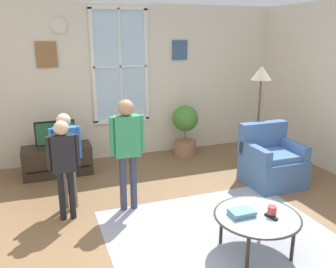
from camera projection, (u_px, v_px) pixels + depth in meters
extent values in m
cube|color=brown|center=(200.00, 244.00, 3.72)|extent=(6.23, 6.69, 0.02)
cube|color=beige|center=(126.00, 82.00, 6.17)|extent=(5.63, 0.12, 2.64)
cube|color=silver|center=(120.00, 66.00, 5.99)|extent=(0.92, 0.02, 1.89)
cube|color=white|center=(118.00, 8.00, 5.72)|extent=(0.98, 0.04, 0.06)
cube|color=white|center=(122.00, 121.00, 6.23)|extent=(0.98, 0.04, 0.06)
cube|color=white|center=(93.00, 67.00, 5.82)|extent=(0.06, 0.04, 1.89)
cube|color=white|center=(146.00, 66.00, 6.13)|extent=(0.06, 0.04, 1.89)
cube|color=white|center=(120.00, 67.00, 5.97)|extent=(0.03, 0.04, 1.89)
cube|color=white|center=(120.00, 67.00, 5.97)|extent=(0.92, 0.04, 0.03)
cube|color=olive|center=(46.00, 55.00, 5.53)|extent=(0.32, 0.03, 0.40)
cube|color=#38567A|center=(180.00, 50.00, 6.27)|extent=(0.28, 0.03, 0.34)
cylinder|color=silver|center=(58.00, 25.00, 5.47)|extent=(0.24, 0.04, 0.24)
cube|color=#999EAD|center=(225.00, 240.00, 3.75)|extent=(2.42, 2.23, 0.01)
cube|color=#2D2319|center=(58.00, 160.00, 5.49)|extent=(1.03, 0.44, 0.46)
cube|color=black|center=(59.00, 170.00, 5.31)|extent=(0.93, 0.02, 0.02)
cylinder|color=#4C4C4C|center=(56.00, 145.00, 5.42)|extent=(0.08, 0.08, 0.05)
cube|color=black|center=(55.00, 133.00, 5.37)|extent=(0.59, 0.05, 0.38)
cube|color=#1E4C33|center=(55.00, 133.00, 5.35)|extent=(0.55, 0.01, 0.34)
cube|color=#476B9E|center=(273.00, 171.00, 5.14)|extent=(0.76, 0.72, 0.42)
cube|color=#476B9E|center=(263.00, 137.00, 5.29)|extent=(0.76, 0.16, 0.45)
cube|color=#476B9E|center=(255.00, 153.00, 4.95)|extent=(0.12, 0.65, 0.20)
cube|color=#476B9E|center=(293.00, 148.00, 5.16)|extent=(0.12, 0.65, 0.20)
cube|color=#4D73AA|center=(276.00, 155.00, 5.03)|extent=(0.61, 0.50, 0.08)
cylinder|color=#99B2B7|center=(257.00, 216.00, 3.46)|extent=(0.83, 0.83, 0.02)
torus|color=#3F3328|center=(257.00, 216.00, 3.46)|extent=(0.85, 0.85, 0.02)
cylinder|color=#33281E|center=(221.00, 227.00, 3.66)|extent=(0.04, 0.04, 0.40)
cylinder|color=#33281E|center=(262.00, 218.00, 3.82)|extent=(0.04, 0.04, 0.40)
cylinder|color=#33281E|center=(248.00, 254.00, 3.20)|extent=(0.04, 0.04, 0.40)
cylinder|color=#33281E|center=(293.00, 243.00, 3.37)|extent=(0.04, 0.04, 0.40)
cube|color=#6193C4|center=(242.00, 214.00, 3.45)|extent=(0.24, 0.16, 0.03)
cube|color=#5D849D|center=(242.00, 211.00, 3.44)|extent=(0.24, 0.17, 0.03)
cylinder|color=#BF3F3F|center=(272.00, 211.00, 3.43)|extent=(0.09, 0.09, 0.10)
cube|color=black|center=(271.00, 217.00, 3.40)|extent=(0.07, 0.15, 0.02)
cylinder|color=#726656|center=(64.00, 186.00, 4.38)|extent=(0.07, 0.07, 0.62)
cylinder|color=#726656|center=(74.00, 184.00, 4.42)|extent=(0.07, 0.07, 0.62)
cube|color=blue|center=(65.00, 145.00, 4.26)|extent=(0.27, 0.14, 0.44)
sphere|color=beige|center=(63.00, 120.00, 4.18)|extent=(0.17, 0.17, 0.17)
cylinder|color=blue|center=(52.00, 145.00, 4.18)|extent=(0.06, 0.06, 0.40)
cylinder|color=blue|center=(79.00, 142.00, 4.29)|extent=(0.06, 0.06, 0.40)
cylinder|color=black|center=(62.00, 196.00, 4.11)|extent=(0.07, 0.07, 0.61)
cylinder|color=black|center=(72.00, 194.00, 4.15)|extent=(0.07, 0.07, 0.61)
cube|color=black|center=(63.00, 153.00, 3.99)|extent=(0.26, 0.14, 0.43)
sphere|color=#D8AD8C|center=(61.00, 128.00, 3.91)|extent=(0.17, 0.17, 0.17)
cylinder|color=black|center=(49.00, 154.00, 3.91)|extent=(0.05, 0.05, 0.39)
cylinder|color=black|center=(77.00, 151.00, 4.02)|extent=(0.05, 0.05, 0.39)
cylinder|color=#333851|center=(123.00, 184.00, 4.33)|extent=(0.08, 0.08, 0.71)
cylinder|color=#333851|center=(133.00, 182.00, 4.38)|extent=(0.08, 0.08, 0.71)
cube|color=#338C59|center=(127.00, 136.00, 4.19)|extent=(0.30, 0.16, 0.50)
sphere|color=#A87A5B|center=(126.00, 108.00, 4.10)|extent=(0.19, 0.19, 0.19)
cylinder|color=#338C59|center=(112.00, 136.00, 4.11)|extent=(0.06, 0.06, 0.45)
cylinder|color=#338C59|center=(142.00, 133.00, 4.23)|extent=(0.06, 0.06, 0.45)
cylinder|color=#9E6B4C|center=(185.00, 148.00, 6.43)|extent=(0.40, 0.40, 0.27)
cylinder|color=#4C7238|center=(185.00, 136.00, 6.37)|extent=(0.02, 0.02, 0.19)
sphere|color=#468531|center=(185.00, 118.00, 6.28)|extent=(0.47, 0.47, 0.47)
cylinder|color=black|center=(255.00, 164.00, 5.96)|extent=(0.26, 0.26, 0.03)
cylinder|color=brown|center=(258.00, 123.00, 5.77)|extent=(0.03, 0.03, 1.44)
cone|color=beige|center=(262.00, 73.00, 5.55)|extent=(0.32, 0.32, 0.22)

